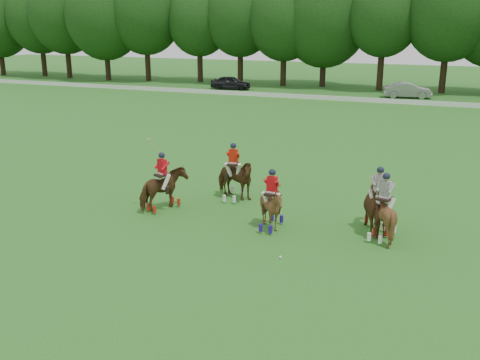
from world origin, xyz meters
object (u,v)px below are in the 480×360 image
at_px(polo_red_b, 233,179).
at_px(polo_ball, 281,257).
at_px(polo_red_a, 163,189).
at_px(polo_stripe_a, 378,208).
at_px(polo_stripe_b, 383,215).
at_px(polo_red_c, 272,208).
at_px(car_mid, 408,90).
at_px(car_left, 231,83).

height_order(polo_red_b, polo_ball, polo_red_b).
relative_size(polo_red_a, polo_stripe_a, 1.20).
bearing_deg(polo_stripe_b, polo_stripe_a, 114.82).
distance_m(polo_stripe_a, polo_ball, 4.48).
bearing_deg(polo_ball, polo_stripe_a, 55.12).
distance_m(polo_red_c, polo_ball, 2.74).
xyz_separation_m(polo_red_b, polo_ball, (3.80, -5.08, -0.87)).
bearing_deg(polo_red_b, polo_stripe_b, -17.71).
bearing_deg(polo_red_a, polo_red_b, 48.26).
relative_size(polo_red_c, polo_stripe_b, 0.95).
relative_size(polo_red_a, polo_ball, 32.79).
distance_m(car_mid, polo_red_a, 39.50).
bearing_deg(polo_ball, polo_red_c, 115.59).
bearing_deg(polo_red_b, polo_stripe_a, -13.14).
bearing_deg(polo_stripe_a, polo_stripe_b, -65.18).
xyz_separation_m(car_mid, polo_stripe_b, (2.85, -38.81, 0.11)).
xyz_separation_m(car_left, polo_red_a, (13.70, -39.07, 0.10)).
bearing_deg(polo_red_b, polo_red_c, -45.46).
bearing_deg(polo_red_c, polo_stripe_b, 8.72).
height_order(car_mid, polo_red_b, polo_red_b).
relative_size(car_mid, polo_ball, 52.46).
xyz_separation_m(car_mid, polo_red_c, (-1.09, -39.42, 0.05)).
distance_m(car_mid, polo_stripe_a, 38.26).
height_order(polo_red_a, polo_ball, polo_red_a).
bearing_deg(car_mid, polo_stripe_b, 173.62).
bearing_deg(polo_red_b, car_left, 113.30).
bearing_deg(car_left, polo_stripe_b, -155.76).
bearing_deg(polo_red_c, polo_red_b, 134.54).
bearing_deg(polo_red_a, polo_red_c, -4.21).
bearing_deg(polo_ball, car_left, 115.15).
relative_size(car_left, polo_red_c, 1.98).
xyz_separation_m(polo_red_b, polo_stripe_a, (6.32, -1.47, -0.01)).
xyz_separation_m(car_mid, polo_stripe_a, (2.56, -38.18, 0.13)).
relative_size(car_left, polo_red_a, 1.55).
distance_m(polo_stripe_b, polo_ball, 4.17).
height_order(car_left, car_mid, same).
height_order(polo_red_a, polo_stripe_a, polo_red_a).
bearing_deg(polo_stripe_a, car_left, 120.09).
height_order(car_left, polo_red_c, polo_red_c).
xyz_separation_m(polo_red_b, polo_stripe_b, (6.61, -2.11, -0.03)).
bearing_deg(car_mid, polo_red_a, 160.87).
xyz_separation_m(polo_red_c, polo_ball, (1.13, -2.36, -0.78)).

